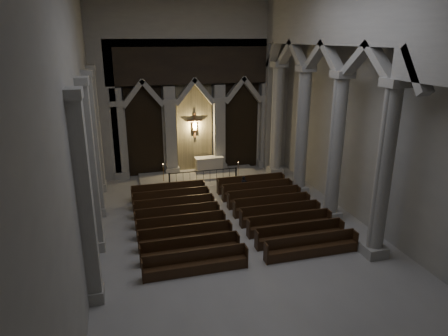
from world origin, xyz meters
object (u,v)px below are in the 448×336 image
at_px(pews, 229,217).
at_px(worshipper, 244,185).
at_px(candle_stand_left, 164,178).
at_px(altar_rail, 203,175).
at_px(altar, 209,164).
at_px(candle_stand_right, 238,174).

height_order(pews, worshipper, worshipper).
bearing_deg(candle_stand_left, altar_rail, -14.48).
bearing_deg(altar, altar_rail, -113.10).
bearing_deg(altar_rail, candle_stand_left, 165.52).
height_order(candle_stand_right, worshipper, candle_stand_right).
bearing_deg(candle_stand_right, candle_stand_left, 176.85).
xyz_separation_m(altar_rail, worshipper, (2.09, -2.56, -0.05)).
bearing_deg(candle_stand_right, altar_rail, -171.43).
xyz_separation_m(candle_stand_right, pews, (-2.63, -6.87, 0.00)).
bearing_deg(candle_stand_right, pews, -110.92).
height_order(altar_rail, worshipper, worshipper).
relative_size(candle_stand_right, pews, 0.12).
distance_m(candle_stand_right, pews, 7.35).
bearing_deg(candle_stand_left, candle_stand_right, -3.15).
xyz_separation_m(altar, worshipper, (1.20, -4.66, -0.11)).
xyz_separation_m(altar, pews, (-0.89, -8.57, -0.35)).
height_order(altar, altar_rail, altar).
bearing_deg(pews, altar_rail, 90.00).
height_order(candle_stand_left, candle_stand_right, candle_stand_left).
relative_size(candle_stand_left, worshipper, 1.23).
height_order(altar, worshipper, altar).
distance_m(altar, candle_stand_right, 2.45).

